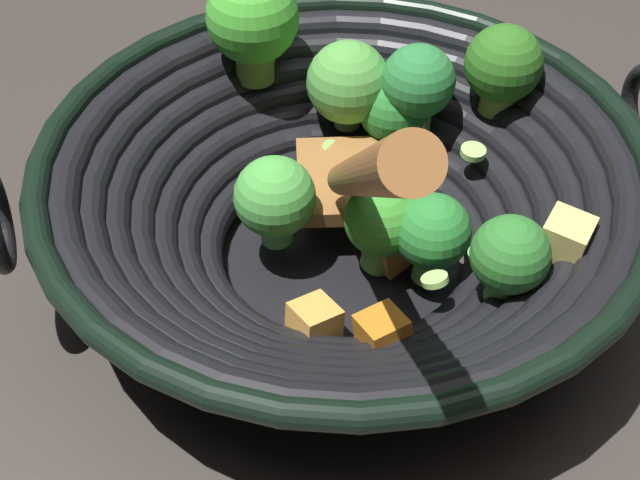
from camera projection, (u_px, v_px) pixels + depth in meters
name	position (u px, v px, depth m)	size (l,w,h in m)	color
ground_plane	(342.00, 270.00, 0.56)	(4.00, 4.00, 0.00)	#332D28
wok	(347.00, 192.00, 0.52)	(0.37, 0.34, 0.26)	black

